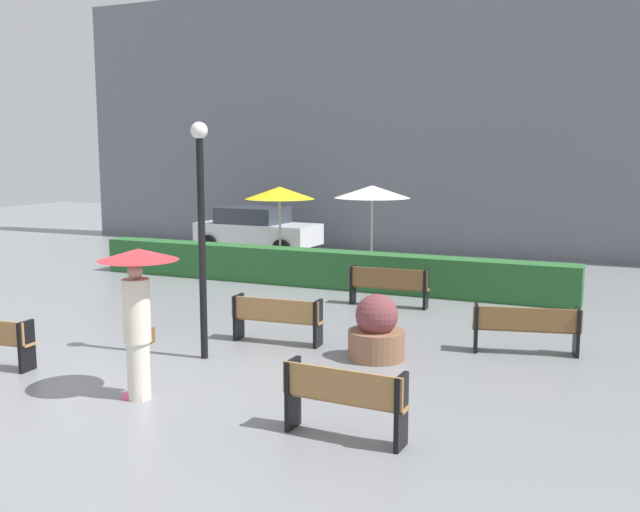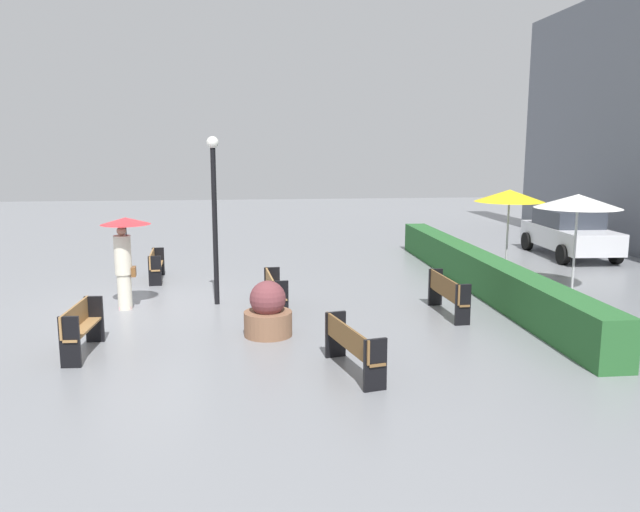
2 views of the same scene
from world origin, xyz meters
TOP-DOWN VIEW (x-y plane):
  - ground_plane at (0.00, 0.00)m, footprint 60.00×60.00m
  - bench_near_left at (-2.94, -0.19)m, footprint 1.58×0.45m
  - bench_far_right at (4.87, 4.09)m, footprint 1.82×0.77m
  - bench_mid_center at (0.64, 2.98)m, footprint 1.70×0.49m
  - bench_near_right at (3.38, -0.60)m, footprint 1.57×0.41m
  - bench_back_row at (1.50, 6.77)m, footprint 1.83×0.42m
  - pedestrian_with_umbrella at (0.21, -0.38)m, footprint 1.11×1.11m
  - planter_pot at (2.62, 2.78)m, footprint 0.95×0.95m
  - lamp_post at (-0.05, 1.65)m, footprint 0.28×0.28m
  - patio_umbrella_yellow at (-2.83, 9.96)m, footprint 2.00×2.00m
  - patio_umbrella_white at (-0.29, 10.68)m, footprint 2.13×2.13m
  - hedge_strip at (-0.95, 8.40)m, footprint 12.94×0.70m
  - parked_car at (-5.41, 13.25)m, footprint 4.26×2.10m

SIDE VIEW (x-z plane):
  - ground_plane at x=0.00m, z-range 0.00..0.00m
  - hedge_strip at x=-0.95m, z-range 0.00..0.94m
  - planter_pot at x=2.62m, z-range -0.08..1.03m
  - bench_near_left at x=-2.94m, z-range 0.08..0.89m
  - bench_far_right at x=4.87m, z-range 0.07..0.90m
  - bench_mid_center at x=0.64m, z-range 0.07..0.91m
  - bench_back_row at x=1.50m, z-range 0.08..0.96m
  - bench_near_right at x=3.38m, z-range 0.09..0.98m
  - parked_car at x=-5.41m, z-range 0.03..1.60m
  - pedestrian_with_umbrella at x=0.21m, z-range 0.38..2.51m
  - patio_umbrella_yellow at x=-2.83m, z-range 1.05..3.52m
  - patio_umbrella_white at x=-0.29m, z-range 1.08..3.60m
  - lamp_post at x=-0.05m, z-range 0.44..4.38m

